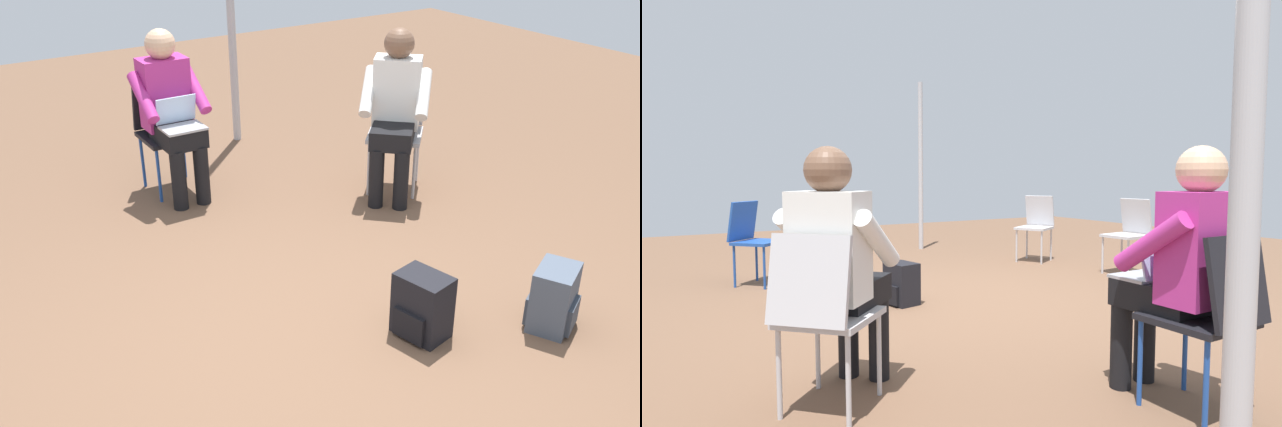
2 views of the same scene
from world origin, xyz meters
The scene contains 12 objects.
ground_plane centered at (0.00, 0.00, 0.00)m, with size 14.00×14.00×0.00m, color brown.
chair_northwest centered at (-1.40, 1.70, 0.50)m, with size 0.58×0.58×0.85m.
chair_west centered at (-2.34, 0.21, 0.50)m, with size 0.44×0.40×0.85m.
chair_southeast centered at (1.41, -1.86, 0.50)m, with size 0.55×0.57×0.85m.
chair_south centered at (0.18, -2.20, 0.50)m, with size 0.43×0.46×0.85m.
chair_northeast centered at (1.75, 1.54, 0.50)m, with size 0.58×0.58×0.85m.
person_with_laptop centered at (-2.17, 0.21, 0.69)m, with size 0.52×0.49×1.24m.
person_in_white centered at (-1.28, 1.58, 0.69)m, with size 0.63×0.63×1.24m.
backpack_near_laptop_user centered at (0.58, 1.22, 0.16)m, with size 0.31×0.34×0.36m.
backpack_by_empty_chair centered at (0.25, 0.57, 0.16)m, with size 0.32×0.28×0.36m.
tent_pole_near centered at (-2.99, 1.14, 1.27)m, with size 0.07×0.07×2.55m, color #B2B2B7.
tent_pole_far centered at (3.14, -1.04, 1.25)m, with size 0.07×0.07×2.50m, color #B2B2B7.
Camera 2 is at (-3.65, 2.31, 1.10)m, focal length 28.00 mm.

